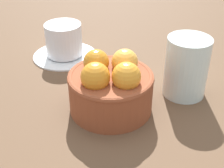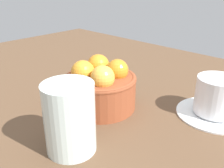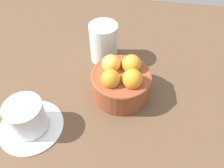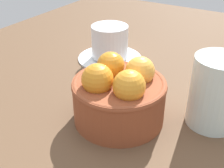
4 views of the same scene
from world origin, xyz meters
The scene contains 4 objects.
ground_plane centered at (0.00, 0.00, -2.23)cm, with size 126.66×93.10×4.45cm, color brown.
terracotta_bowl centered at (0.03, 0.01, 4.24)cm, with size 13.31×13.31×9.43cm.
coffee_cup centered at (-16.94, -12.06, 3.05)cm, with size 13.25×13.25×7.12cm.
water_glass centered at (-6.17, 11.80, 5.12)cm, with size 7.18×7.18×10.24cm, color silver.
Camera 1 is at (41.28, 5.80, 30.87)cm, focal length 51.25 mm.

